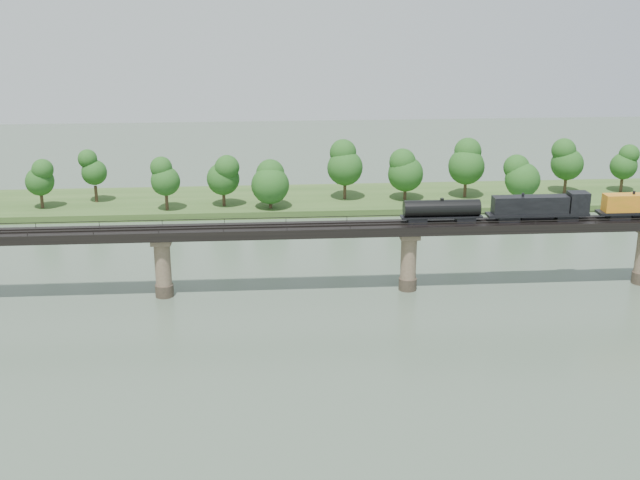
{
  "coord_description": "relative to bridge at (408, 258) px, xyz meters",
  "views": [
    {
      "loc": [
        -23.75,
        -92.94,
        48.97
      ],
      "look_at": [
        -14.61,
        30.0,
        9.0
      ],
      "focal_mm": 45.0,
      "sensor_mm": 36.0,
      "label": 1
    }
  ],
  "objects": [
    {
      "name": "freight_train",
      "position": [
        33.61,
        -0.0,
        8.28
      ],
      "size": [
        68.15,
        2.66,
        4.69
      ],
      "color": "black",
      "rests_on": "bridge"
    },
    {
      "name": "bridge_superstructure",
      "position": [
        0.0,
        0.0,
        6.33
      ],
      "size": [
        220.0,
        4.9,
        0.75
      ],
      "color": "black",
      "rests_on": "bridge"
    },
    {
      "name": "far_bank",
      "position": [
        0.0,
        55.0,
        -4.66
      ],
      "size": [
        300.0,
        24.0,
        1.6
      ],
      "primitive_type": "cube",
      "color": "#324F1F",
      "rests_on": "ground"
    },
    {
      "name": "ground",
      "position": [
        0.0,
        -30.0,
        -5.46
      ],
      "size": [
        400.0,
        400.0,
        0.0
      ],
      "primitive_type": "plane",
      "color": "#3D4D3E",
      "rests_on": "ground"
    },
    {
      "name": "far_treeline",
      "position": [
        -8.21,
        50.52,
        3.37
      ],
      "size": [
        289.06,
        17.54,
        13.6
      ],
      "color": "#382619",
      "rests_on": "far_bank"
    },
    {
      "name": "bridge",
      "position": [
        0.0,
        0.0,
        0.0
      ],
      "size": [
        236.0,
        30.0,
        11.5
      ],
      "color": "#473A2D",
      "rests_on": "ground"
    }
  ]
}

